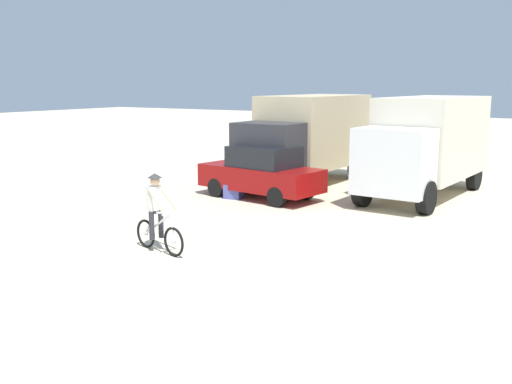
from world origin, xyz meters
TOP-DOWN VIEW (x-y plane):
  - ground_plane at (0.00, 0.00)m, footprint 120.00×120.00m
  - box_truck_tan_camper at (-2.77, 11.56)m, footprint 2.56×6.81m
  - box_truck_cream_rv at (1.77, 11.41)m, footprint 2.80×6.89m
  - sedan_parked at (-2.79, 8.19)m, footprint 4.41×2.35m
  - cyclist_orange_shirt at (-1.55, 1.51)m, footprint 1.70×0.57m
  - supply_crate at (-3.57, 7.69)m, footprint 0.64×0.59m

SIDE VIEW (x-z plane):
  - ground_plane at x=0.00m, z-range 0.00..0.00m
  - supply_crate at x=-3.57m, z-range 0.00..0.48m
  - cyclist_orange_shirt at x=-1.55m, z-range -0.06..1.76m
  - sedan_parked at x=-2.79m, z-range 0.00..1.76m
  - box_truck_tan_camper at x=-2.77m, z-range 0.20..3.55m
  - box_truck_cream_rv at x=1.77m, z-range 0.20..3.55m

